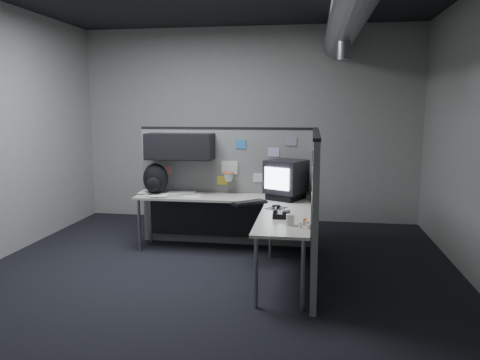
% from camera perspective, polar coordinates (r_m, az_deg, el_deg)
% --- Properties ---
extents(room, '(5.62, 5.62, 3.22)m').
position_cam_1_polar(room, '(5.01, 3.10, 11.13)').
color(room, black).
rests_on(room, ground).
extents(partition_back, '(2.44, 0.42, 1.63)m').
position_cam_1_polar(partition_back, '(6.42, -3.11, 0.79)').
color(partition_back, slate).
rests_on(partition_back, ground).
extents(partition_right, '(0.07, 2.23, 1.63)m').
position_cam_1_polar(partition_right, '(5.31, 9.07, -2.96)').
color(partition_right, slate).
rests_on(partition_right, ground).
extents(desk, '(2.31, 2.11, 0.73)m').
position_cam_1_polar(desk, '(5.90, -0.32, -3.70)').
color(desk, beige).
rests_on(desk, ground).
extents(monitor, '(0.59, 0.59, 0.50)m').
position_cam_1_polar(monitor, '(5.99, 5.63, 0.11)').
color(monitor, black).
rests_on(monitor, desk).
extents(keyboard, '(0.44, 0.42, 0.04)m').
position_cam_1_polar(keyboard, '(5.68, 1.13, -2.78)').
color(keyboard, black).
rests_on(keyboard, desk).
extents(mouse, '(0.26, 0.28, 0.05)m').
position_cam_1_polar(mouse, '(5.47, 4.44, -3.29)').
color(mouse, black).
rests_on(mouse, desk).
extents(phone, '(0.20, 0.21, 0.10)m').
position_cam_1_polar(phone, '(5.03, 5.02, -4.16)').
color(phone, black).
rests_on(phone, desk).
extents(bottles, '(0.12, 0.16, 0.07)m').
position_cam_1_polar(bottles, '(4.65, 7.94, -5.34)').
color(bottles, silver).
rests_on(bottles, desk).
extents(cup, '(0.10, 0.10, 0.11)m').
position_cam_1_polar(cup, '(4.70, 6.13, -4.84)').
color(cup, '#BDB4A7').
rests_on(cup, desk).
extents(papers, '(0.91, 0.61, 0.02)m').
position_cam_1_polar(papers, '(6.41, -8.59, -1.64)').
color(papers, white).
rests_on(papers, desk).
extents(backpack, '(0.40, 0.38, 0.42)m').
position_cam_1_polar(backpack, '(6.41, -10.28, 0.09)').
color(backpack, black).
rests_on(backpack, desk).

